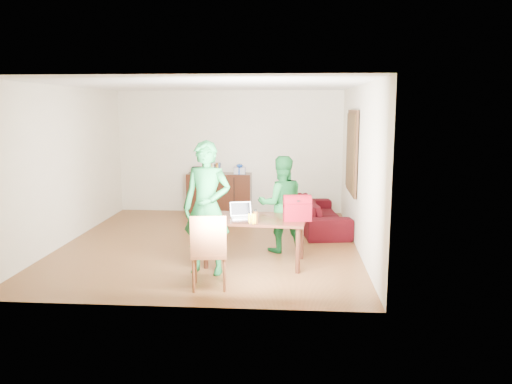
# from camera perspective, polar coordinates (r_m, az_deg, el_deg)

# --- Properties ---
(room) EXTENTS (5.20, 5.70, 2.90)m
(room) POSITION_cam_1_polar(r_m,az_deg,el_deg) (8.58, -5.16, 2.73)
(room) COLOR #4C2913
(room) RESTS_ON ground
(table) EXTENTS (1.58, 0.98, 0.71)m
(table) POSITION_cam_1_polar(r_m,az_deg,el_deg) (7.47, -0.11, -3.62)
(table) COLOR black
(table) RESTS_ON ground
(chair) EXTENTS (0.50, 0.49, 1.00)m
(chair) POSITION_cam_1_polar(r_m,az_deg,el_deg) (6.60, -5.34, -8.44)
(chair) COLOR brown
(chair) RESTS_ON ground
(person_near) EXTENTS (0.76, 0.56, 1.89)m
(person_near) POSITION_cam_1_polar(r_m,az_deg,el_deg) (7.03, -5.63, -1.81)
(person_near) COLOR #135525
(person_near) RESTS_ON ground
(person_far) EXTENTS (0.88, 0.75, 1.57)m
(person_far) POSITION_cam_1_polar(r_m,az_deg,el_deg) (8.11, 2.89, -1.38)
(person_far) COLOR #125321
(person_far) RESTS_ON ground
(laptop) EXTENTS (0.37, 0.30, 0.23)m
(laptop) POSITION_cam_1_polar(r_m,az_deg,el_deg) (7.42, -1.59, -2.70)
(laptop) COLOR white
(laptop) RESTS_ON table
(bananas) EXTENTS (0.18, 0.15, 0.06)m
(bananas) POSITION_cam_1_polar(r_m,az_deg,el_deg) (7.06, -0.45, -3.46)
(bananas) COLOR gold
(bananas) RESTS_ON table
(bottle) EXTENTS (0.08, 0.08, 0.20)m
(bottle) POSITION_cam_1_polar(r_m,az_deg,el_deg) (7.08, -0.06, -2.82)
(bottle) COLOR #522E12
(bottle) RESTS_ON table
(red_bag) EXTENTS (0.42, 0.28, 0.29)m
(red_bag) POSITION_cam_1_polar(r_m,az_deg,el_deg) (7.31, 4.73, -2.09)
(red_bag) COLOR maroon
(red_bag) RESTS_ON table
(sofa) EXTENTS (1.07, 2.14, 0.60)m
(sofa) POSITION_cam_1_polar(r_m,az_deg,el_deg) (9.72, 7.34, -2.52)
(sofa) COLOR #3F0A08
(sofa) RESTS_ON ground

